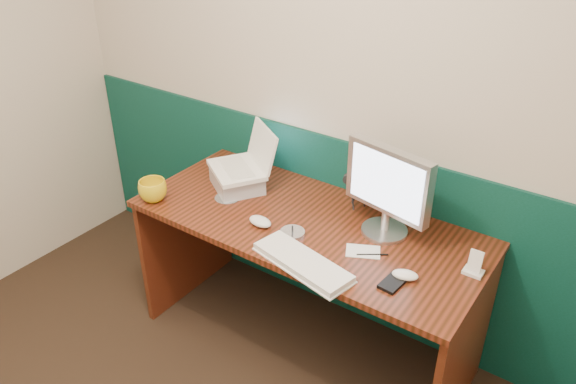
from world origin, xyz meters
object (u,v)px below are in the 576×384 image
Objects in this scene: keyboard at (303,263)px; mug at (153,190)px; desk at (306,286)px; monitor at (388,192)px; camcorder at (358,190)px; laptop at (235,149)px.

mug reaches higher than keyboard.
desk is 0.86m from mug.
mug is at bearing -147.52° from monitor.
mug is (-0.70, -0.27, 0.43)m from desk.
camcorder reaches higher than mug.
mug reaches higher than desk.
desk is 11.99× the size of mug.
desk is 5.49× the size of laptop.
camcorder is at bearing 50.47° from laptop.
laptop is (-0.45, 0.06, 0.58)m from desk.
mug is 0.76× the size of camcorder.
desk is at bearing -137.94° from camcorder.
laptop reaches higher than desk.
mug is (-1.03, -0.38, -0.15)m from monitor.
laptop is 0.61m from camcorder.
laptop reaches higher than keyboard.
keyboard is 0.53m from camcorder.
monitor is at bearing -51.82° from camcorder.
keyboard is at bearing -105.90° from camcorder.
desk is 9.06× the size of camcorder.
monitor is (0.78, 0.06, -0.01)m from laptop.
mug is at bearing -169.05° from camcorder.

